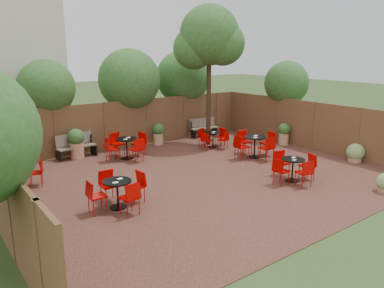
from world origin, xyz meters
TOP-DOWN VIEW (x-y plane):
  - ground at (0.00, 0.00)m, footprint 80.00×80.00m
  - courtyard_paving at (0.00, 0.00)m, footprint 12.00×10.00m
  - fence_back at (0.00, 5.00)m, footprint 12.00×0.08m
  - fence_right at (6.00, 0.00)m, footprint 0.08×10.00m
  - overhang_foliage at (-2.02, 3.14)m, footprint 15.60×10.83m
  - courtyard_tree at (3.05, 3.24)m, footprint 2.68×2.58m
  - park_bench_left at (-2.41, 4.63)m, footprint 1.55×0.68m
  - park_bench_right at (3.86, 4.62)m, footprint 1.44×0.60m
  - bistro_tables at (-0.10, 0.95)m, footprint 9.71×6.98m
  - planters at (-1.17, 3.95)m, footprint 11.23×4.00m
  - low_shrubs at (5.03, -3.42)m, footprint 2.75×3.01m

SIDE VIEW (x-z plane):
  - ground at x=0.00m, z-range 0.00..0.00m
  - courtyard_paving at x=0.00m, z-range 0.00..0.02m
  - low_shrubs at x=5.03m, z-range -0.02..0.67m
  - bistro_tables at x=-0.10m, z-range -0.01..0.93m
  - park_bench_right at x=3.86m, z-range 0.03..0.90m
  - park_bench_left at x=-2.41m, z-range 0.03..0.96m
  - planters at x=-1.17m, z-range 0.03..1.18m
  - fence_back at x=0.00m, z-range 0.00..2.00m
  - fence_right at x=6.00m, z-range 0.00..2.00m
  - overhang_foliage at x=-2.02m, z-range 1.35..4.15m
  - courtyard_tree at x=3.05m, z-range 1.52..7.41m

